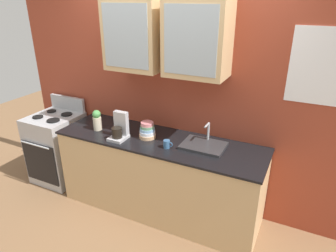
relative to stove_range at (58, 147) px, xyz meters
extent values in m
plane|color=brown|center=(1.52, 0.00, -0.46)|extent=(10.00, 10.00, 0.00)
cube|color=#993D28|center=(1.52, 0.39, 0.83)|extent=(4.08, 0.10, 2.58)
cube|color=tan|center=(1.19, 0.16, 1.49)|extent=(0.59, 0.37, 0.71)
cube|color=#9EADB7|center=(1.19, -0.03, 1.49)|extent=(0.50, 0.01, 0.61)
cube|color=tan|center=(1.86, 0.16, 1.49)|extent=(0.59, 0.37, 0.71)
cube|color=#9EADB7|center=(1.86, -0.03, 1.49)|extent=(0.50, 0.01, 0.61)
cube|color=white|center=(2.99, 0.33, 1.29)|extent=(0.64, 0.01, 0.67)
cube|color=tan|center=(1.52, 0.00, -0.02)|extent=(2.26, 0.66, 0.88)
cube|color=black|center=(1.52, 0.00, 0.43)|extent=(2.28, 0.68, 0.02)
cube|color=#ADAFB5|center=(0.00, 0.00, -0.01)|extent=(0.58, 0.61, 0.90)
cube|color=black|center=(0.00, -0.31, -0.08)|extent=(0.53, 0.01, 0.54)
cylinder|color=#ADAFB5|center=(0.00, -0.34, 0.19)|extent=(0.46, 0.02, 0.02)
cube|color=#ADAFB5|center=(0.00, 0.28, 0.53)|extent=(0.55, 0.04, 0.18)
cylinder|color=black|center=(-0.13, -0.11, 0.45)|extent=(0.13, 0.13, 0.02)
cylinder|color=black|center=(0.13, -0.11, 0.45)|extent=(0.15, 0.15, 0.02)
cylinder|color=black|center=(-0.13, 0.11, 0.45)|extent=(0.11, 0.11, 0.02)
cylinder|color=black|center=(0.13, 0.11, 0.45)|extent=(0.14, 0.14, 0.02)
cube|color=#2D2D30|center=(2.01, 0.05, 0.46)|extent=(0.43, 0.33, 0.03)
cylinder|color=#ADAFB5|center=(2.01, 0.18, 0.56)|extent=(0.02, 0.02, 0.18)
cylinder|color=#ADAFB5|center=(2.01, 0.12, 0.65)|extent=(0.02, 0.12, 0.02)
cylinder|color=#E0AD7F|center=(1.39, -0.01, 0.46)|extent=(0.18, 0.18, 0.04)
cylinder|color=white|center=(1.39, -0.01, 0.50)|extent=(0.17, 0.17, 0.05)
cylinder|color=#8CB7E0|center=(1.39, -0.01, 0.53)|extent=(0.16, 0.16, 0.05)
cylinder|color=#669972|center=(1.39, -0.01, 0.56)|extent=(0.15, 0.15, 0.04)
cylinder|color=#D87F84|center=(1.39, -0.01, 0.60)|extent=(0.14, 0.14, 0.05)
cylinder|color=beige|center=(0.78, -0.08, 0.52)|extent=(0.09, 0.09, 0.15)
sphere|color=#4C994C|center=(0.78, -0.08, 0.63)|extent=(0.09, 0.09, 0.09)
cylinder|color=#38608C|center=(1.68, -0.13, 0.48)|extent=(0.07, 0.07, 0.08)
torus|color=#38608C|center=(1.72, -0.13, 0.49)|extent=(0.05, 0.01, 0.05)
cube|color=#B7B7BC|center=(1.13, -0.18, 0.46)|extent=(0.17, 0.20, 0.03)
cylinder|color=black|center=(1.13, -0.20, 0.53)|extent=(0.11, 0.11, 0.11)
cube|color=#B7B7BC|center=(1.13, -0.11, 0.60)|extent=(0.15, 0.06, 0.26)
camera|label=1|loc=(2.88, -2.56, 1.86)|focal=32.41mm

